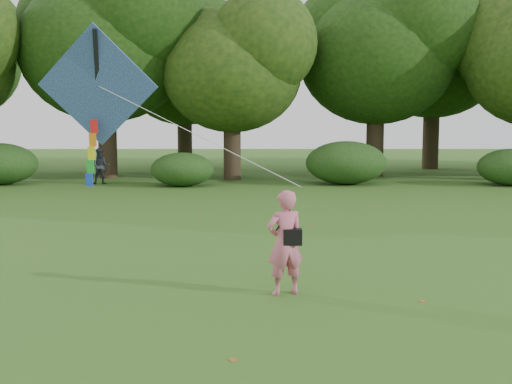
{
  "coord_description": "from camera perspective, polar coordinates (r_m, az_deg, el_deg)",
  "views": [
    {
      "loc": [
        -0.99,
        -9.75,
        2.86
      ],
      "look_at": [
        -0.95,
        2.0,
        1.5
      ],
      "focal_mm": 45.0,
      "sensor_mm": 36.0,
      "label": 1
    }
  ],
  "objects": [
    {
      "name": "bystander_left",
      "position": [
        28.58,
        -13.63,
        2.24
      ],
      "size": [
        0.84,
        0.7,
        1.56
      ],
      "primitive_type": "imported",
      "rotation": [
        0.0,
        0.0,
        0.15
      ],
      "color": "#262C33",
      "rests_on": "ground"
    },
    {
      "name": "shrub_band",
      "position": [
        27.43,
        0.38,
        2.41
      ],
      "size": [
        39.15,
        3.22,
        1.88
      ],
      "color": "#264919",
      "rests_on": "ground"
    },
    {
      "name": "ground",
      "position": [
        10.21,
        5.46,
        -9.7
      ],
      "size": [
        100.0,
        100.0,
        0.0
      ],
      "primitive_type": "plane",
      "color": "#265114",
      "rests_on": "ground"
    },
    {
      "name": "fallen_leaves",
      "position": [
        12.03,
        10.01,
        -7.23
      ],
      "size": [
        8.38,
        15.66,
        0.01
      ],
      "color": "brown",
      "rests_on": "ground"
    },
    {
      "name": "flying_kite",
      "position": [
        12.84,
        -13.88,
        8.95
      ],
      "size": [
        4.94,
        2.76,
        3.11
      ],
      "color": "#2732AC",
      "rests_on": "ground"
    },
    {
      "name": "crossbody_bag",
      "position": [
        10.35,
        3.24,
        -3.93
      ],
      "size": [
        0.43,
        0.2,
        0.69
      ],
      "color": "black",
      "rests_on": "ground"
    },
    {
      "name": "tree_line",
      "position": [
        32.85,
        4.55,
        11.36
      ],
      "size": [
        54.7,
        15.3,
        9.48
      ],
      "color": "#3A2D1E",
      "rests_on": "ground"
    },
    {
      "name": "man_kite_flyer",
      "position": [
        10.39,
        2.59,
        -4.52
      ],
      "size": [
        0.73,
        0.6,
        1.71
      ],
      "primitive_type": "imported",
      "rotation": [
        0.0,
        0.0,
        3.49
      ],
      "color": "#D1627E",
      "rests_on": "ground"
    }
  ]
}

